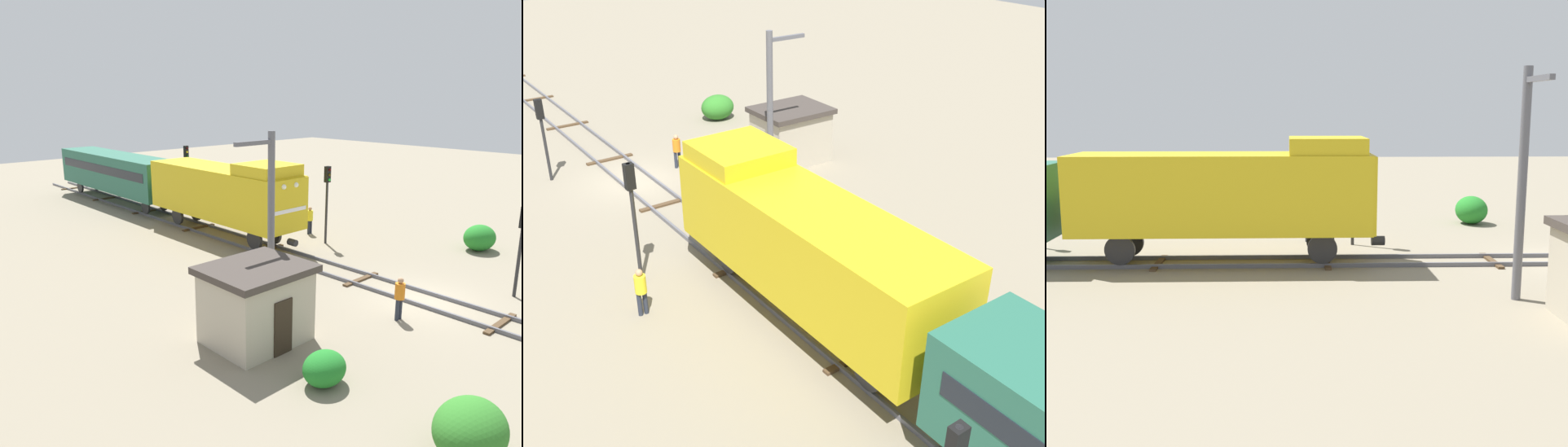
{
  "view_description": "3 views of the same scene",
  "coord_description": "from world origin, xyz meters",
  "views": [
    {
      "loc": [
        -18.36,
        -9.9,
        8.38
      ],
      "look_at": [
        -0.27,
        9.71,
        1.52
      ],
      "focal_mm": 35.0,
      "sensor_mm": 36.0,
      "label": 1
    },
    {
      "loc": [
        10.56,
        27.07,
        12.5
      ],
      "look_at": [
        -1.02,
        10.68,
        1.99
      ],
      "focal_mm": 45.0,
      "sensor_mm": 36.0,
      "label": 2
    },
    {
      "loc": [
        -24.2,
        10.97,
        5.74
      ],
      "look_at": [
        0.59,
        10.24,
        1.43
      ],
      "focal_mm": 45.0,
      "sensor_mm": 36.0,
      "label": 3
    }
  ],
  "objects": [
    {
      "name": "catenary_mast",
      "position": [
        -5.07,
        3.98,
        3.75
      ],
      "size": [
        1.94,
        0.28,
        7.02
      ],
      "color": "#595960",
      "rests_on": "ground"
    },
    {
      "name": "railway_track",
      "position": [
        0.0,
        -0.0,
        0.07
      ],
      "size": [
        2.4,
        76.17,
        0.16
      ],
      "color": "#595960",
      "rests_on": "ground"
    },
    {
      "name": "relay_hut",
      "position": [
        -7.5,
        2.11,
        1.39
      ],
      "size": [
        3.5,
        2.9,
        2.74
      ],
      "color": "#B2A893",
      "rests_on": "ground"
    },
    {
      "name": "worker_near_track",
      "position": [
        -2.4,
        -0.33,
        1.0
      ],
      "size": [
        0.38,
        0.38,
        1.7
      ],
      "rotation": [
        0.0,
        0.0,
        2.39
      ],
      "color": "#262B38",
      "rests_on": "ground"
    },
    {
      "name": "traffic_signal_near",
      "position": [
        3.2,
        -2.42,
        2.74
      ],
      "size": [
        0.32,
        0.34,
        3.92
      ],
      "color": "#262628",
      "rests_on": "ground"
    },
    {
      "name": "bush_far",
      "position": [
        -7.89,
        -1.31,
        0.52
      ],
      "size": [
        1.44,
        1.18,
        1.05
      ],
      "primitive_type": "ellipsoid",
      "color": "#1F7726",
      "rests_on": "ground"
    },
    {
      "name": "traffic_signal_mid",
      "position": [
        3.4,
        8.19,
        3.08
      ],
      "size": [
        0.32,
        0.34,
        4.45
      ],
      "color": "#262628",
      "rests_on": "ground"
    },
    {
      "name": "worker_by_signal",
      "position": [
        4.2,
        10.14,
        1.0
      ],
      "size": [
        0.38,
        0.38,
        1.7
      ],
      "rotation": [
        0.0,
        0.0,
        0.31
      ],
      "color": "#262B38",
      "rests_on": "ground"
    },
    {
      "name": "ground_plane",
      "position": [
        0.0,
        0.0,
        0.0
      ],
      "size": [
        114.26,
        114.26,
        0.0
      ],
      "primitive_type": "plane",
      "color": "gray"
    },
    {
      "name": "locomotive",
      "position": [
        0.0,
        13.18,
        2.77
      ],
      "size": [
        2.9,
        11.6,
        4.6
      ],
      "color": "gold",
      "rests_on": "railway_track"
    },
    {
      "name": "bush_near",
      "position": [
        -7.76,
        -5.65,
        0.73
      ],
      "size": [
        2.0,
        1.63,
        1.45
      ],
      "primitive_type": "ellipsoid",
      "color": "#2E7726",
      "rests_on": "ground"
    }
  ]
}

